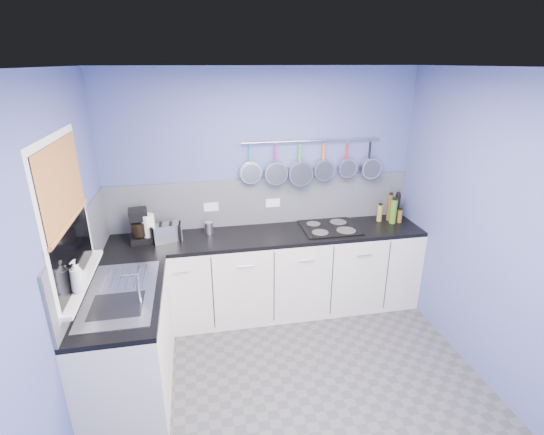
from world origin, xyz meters
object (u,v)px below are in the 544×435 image
object	(u,v)px
soap_bottle_b	(79,276)
hob	(329,228)
coffee_maker	(139,226)
canister	(209,228)
paper_towel	(149,228)
soap_bottle_a	(76,276)
toaster	(166,232)

from	to	relation	value
soap_bottle_b	hob	world-z (taller)	soap_bottle_b
coffee_maker	canister	xyz separation A→B (m)	(0.66, 0.08, -0.10)
paper_towel	canister	bearing A→B (deg)	8.55
paper_towel	canister	distance (m)	0.58
soap_bottle_a	toaster	distance (m)	1.24
soap_bottle_a	hob	size ratio (longest dim) A/B	0.42
paper_towel	toaster	world-z (taller)	paper_towel
hob	canister	bearing A→B (deg)	175.43
soap_bottle_b	paper_towel	distance (m)	1.12
soap_bottle_a	hob	xyz separation A→B (m)	(2.19, 1.10, -0.26)
coffee_maker	canister	world-z (taller)	coffee_maker
coffee_maker	toaster	size ratio (longest dim) A/B	1.23
soap_bottle_b	hob	size ratio (longest dim) A/B	0.30
paper_towel	hob	xyz separation A→B (m)	(1.82, -0.01, -0.13)
soap_bottle_a	coffee_maker	size ratio (longest dim) A/B	0.74
coffee_maker	canister	distance (m)	0.67
canister	toaster	bearing A→B (deg)	-166.89
coffee_maker	hob	distance (m)	1.91
soap_bottle_a	paper_towel	world-z (taller)	soap_bottle_a
soap_bottle_a	coffee_maker	xyz separation A→B (m)	(0.28, 1.12, -0.11)
soap_bottle_b	canister	world-z (taller)	soap_bottle_b
coffee_maker	soap_bottle_b	bearing A→B (deg)	-112.56
soap_bottle_a	hob	world-z (taller)	soap_bottle_a
soap_bottle_a	coffee_maker	bearing A→B (deg)	76.06
toaster	coffee_maker	bearing A→B (deg)	157.75
canister	hob	distance (m)	1.25
toaster	hob	bearing A→B (deg)	-17.98
soap_bottle_b	coffee_maker	xyz separation A→B (m)	(0.28, 1.06, -0.07)
soap_bottle_a	toaster	size ratio (longest dim) A/B	0.90
coffee_maker	hob	bearing A→B (deg)	-8.55
soap_bottle_a	soap_bottle_b	distance (m)	0.07
soap_bottle_b	paper_towel	size ratio (longest dim) A/B	0.62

